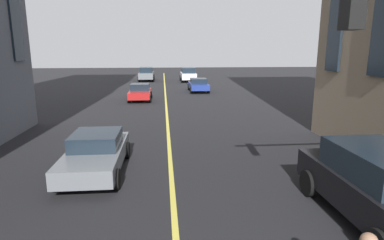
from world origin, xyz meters
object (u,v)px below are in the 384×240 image
car_white_trailing (188,74)px  car_grey_far (96,153)px  car_red_oncoming (140,92)px  car_black_parked_b (377,185)px  car_grey_near (146,74)px  car_blue_mid (198,85)px

car_white_trailing → car_grey_far: (-32.71, 5.80, -0.27)m
car_red_oncoming → car_white_trailing: 17.25m
car_black_parked_b → car_grey_near: (38.02, 7.38, 0.00)m
car_red_oncoming → car_grey_near: bearing=1.0°
car_red_oncoming → car_grey_far: (-16.33, 0.42, 0.00)m
car_red_oncoming → car_grey_far: size_ratio=0.89×
car_blue_mid → car_white_trailing: car_white_trailing is taller
car_red_oncoming → car_grey_far: 16.33m
car_red_oncoming → car_grey_far: car_red_oncoming is taller
car_red_oncoming → car_black_parked_b: (-20.35, -7.05, 0.27)m
car_red_oncoming → car_white_trailing: size_ratio=0.83×
car_red_oncoming → car_grey_near: car_grey_near is taller
car_grey_near → car_grey_far: size_ratio=1.07×
car_grey_far → car_red_oncoming: bearing=-1.5°
car_blue_mid → car_red_oncoming: 7.72m
car_blue_mid → car_red_oncoming: (-5.35, 5.56, -0.00)m
car_black_parked_b → car_white_trailing: 36.77m
car_black_parked_b → car_grey_far: (4.02, 7.47, -0.27)m
car_red_oncoming → car_grey_near: 17.68m
car_red_oncoming → car_grey_near: size_ratio=0.83×
car_red_oncoming → car_black_parked_b: car_black_parked_b is taller
car_grey_far → car_grey_near: bearing=-0.2°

